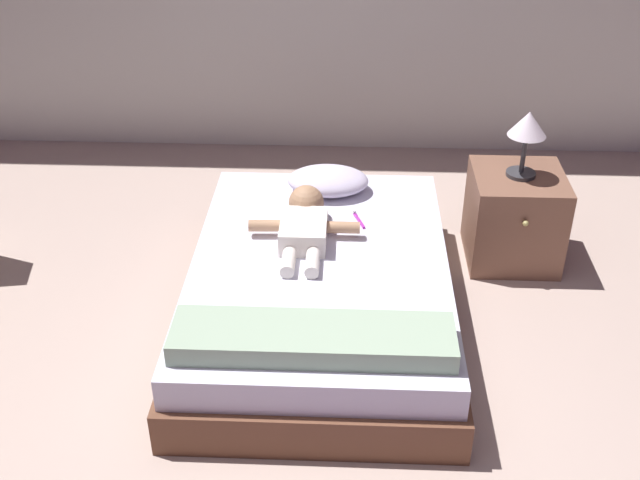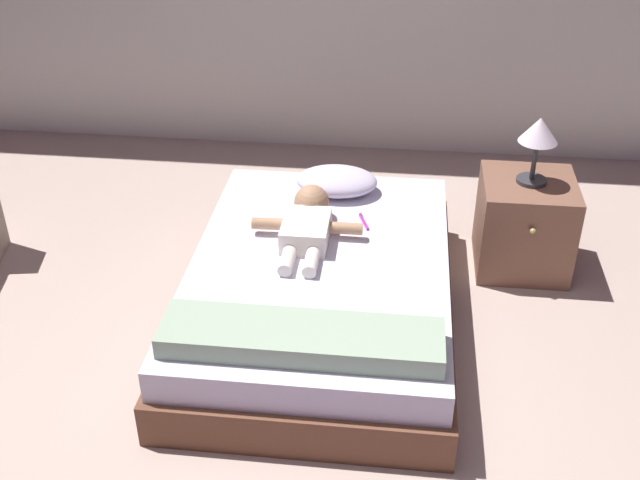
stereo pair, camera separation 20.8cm
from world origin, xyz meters
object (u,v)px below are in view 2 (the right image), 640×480
at_px(baby, 307,223).
at_px(nightstand, 524,224).
at_px(toothbrush, 363,220).
at_px(lamp, 538,135).
at_px(bed, 320,290).
at_px(pillow, 337,181).

relative_size(baby, nightstand, 1.26).
height_order(toothbrush, lamp, lamp).
height_order(bed, baby, baby).
distance_m(baby, lamp, 1.18).
bearing_deg(nightstand, bed, -148.99).
height_order(bed, toothbrush, toothbrush).
xyz_separation_m(baby, toothbrush, (0.26, 0.15, -0.06)).
bearing_deg(pillow, lamp, -3.32).
distance_m(bed, baby, 0.32).
distance_m(pillow, nightstand, 0.99).
bearing_deg(baby, bed, -67.86).
xyz_separation_m(pillow, lamp, (0.97, -0.06, 0.33)).
relative_size(pillow, baby, 0.68).
bearing_deg(toothbrush, lamp, 16.45).
xyz_separation_m(pillow, toothbrush, (0.16, -0.30, -0.05)).
bearing_deg(nightstand, pillow, 176.67).
bearing_deg(toothbrush, pillow, 118.16).
relative_size(pillow, lamp, 1.23).
distance_m(toothbrush, lamp, 0.93).
relative_size(baby, lamp, 1.80).
distance_m(bed, nightstand, 1.15).
bearing_deg(toothbrush, baby, -149.80).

